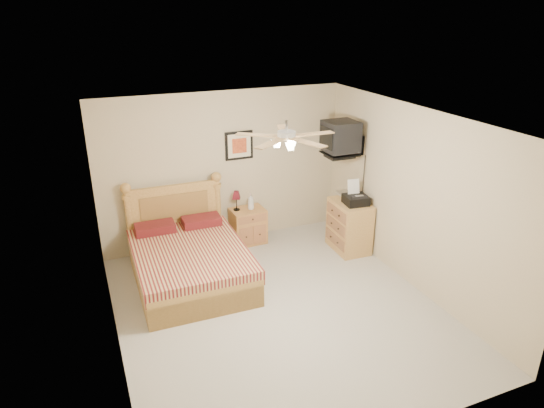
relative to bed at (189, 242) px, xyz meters
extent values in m
plane|color=#A5A095|center=(0.88, -1.12, -0.64)|extent=(4.50, 4.50, 0.00)
cube|color=white|center=(0.88, -1.12, 1.86)|extent=(4.00, 4.50, 0.04)
cube|color=#BEAD8C|center=(0.88, 1.13, 0.61)|extent=(4.00, 0.04, 2.50)
cube|color=#BEAD8C|center=(0.88, -3.37, 0.61)|extent=(4.00, 0.04, 2.50)
cube|color=#BEAD8C|center=(-1.12, -1.12, 0.61)|extent=(0.04, 4.50, 2.50)
cube|color=#BEAD8C|center=(2.88, -1.12, 0.61)|extent=(0.04, 4.50, 2.50)
cube|color=#B97E3E|center=(1.19, 0.88, -0.34)|extent=(0.56, 0.43, 0.59)
imported|color=silver|center=(1.25, 0.88, 0.09)|extent=(0.12, 0.12, 0.27)
cube|color=black|center=(1.15, 1.11, 0.98)|extent=(0.46, 0.04, 0.46)
cube|color=#A97437|center=(2.61, 0.02, -0.23)|extent=(0.51, 0.71, 0.82)
imported|color=#B4A78F|center=(2.57, 0.30, 0.20)|extent=(0.21, 0.27, 0.02)
imported|color=gray|center=(2.58, 0.32, 0.22)|extent=(0.21, 0.29, 0.02)
camera|label=1|loc=(-1.25, -6.03, 3.04)|focal=32.00mm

